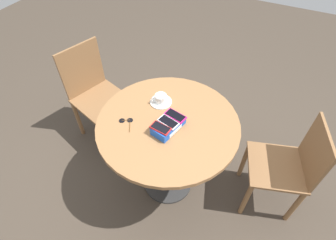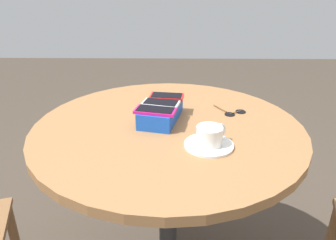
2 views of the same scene
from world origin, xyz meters
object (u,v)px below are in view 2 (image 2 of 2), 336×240
Objects in this scene: sunglasses at (233,112)px; phone_white at (161,103)px; round_table at (168,157)px; phone_red at (167,97)px; phone_box at (161,112)px; coffee_cup at (210,135)px; saucer at (209,145)px; phone_magenta at (155,110)px.

phone_white is at bearing -76.75° from sunglasses.
phone_red is at bearing -176.68° from round_table.
phone_box is 0.24m from coffee_cup.
saucer is (0.19, 0.15, -0.02)m from phone_box.
round_table is at bearing 3.32° from phone_red.
phone_red is 0.26m from sunglasses.
phone_red is 0.86× the size of saucer.
phone_box is 1.61× the size of phone_magenta.
round_table is 6.65× the size of phone_white.
round_table is 0.23m from saucer.
phone_white is at bearing -16.75° from phone_red.
round_table is at bearing 28.06° from phone_white.
coffee_cup reaches higher than sunglasses.
phone_box is at bearing 166.53° from phone_magenta.
phone_white is at bearing -141.97° from saucer.
phone_magenta is at bearing -15.09° from phone_red.
saucer is at bearing 27.09° from phone_red.
sunglasses is (-0.26, 0.12, -0.00)m from saucer.
coffee_cup is (0.14, 0.13, 0.16)m from round_table.
phone_white is 0.28m from sunglasses.
sunglasses is (0.00, 0.25, -0.06)m from phone_red.
phone_red is 0.92× the size of phone_white.
phone_magenta reaches higher than sunglasses.
phone_white is 0.93× the size of saucer.
saucer is 0.28m from sunglasses.
phone_magenta is 0.32m from sunglasses.
round_table is 0.19m from phone_magenta.
phone_red is 1.34× the size of coffee_cup.
sunglasses is at bearing 155.58° from saucer.
coffee_cup is at bearing 38.66° from phone_white.
phone_box is 0.08m from phone_magenta.
round_table is at bearing -65.19° from sunglasses.
sunglasses is at bearing 103.44° from phone_box.
phone_white is at bearing 166.54° from phone_magenta.
phone_red reaches higher than phone_box.
phone_magenta reaches higher than round_table.
round_table is 0.22m from phone_red.
phone_red reaches higher than round_table.
sunglasses is at bearing 89.68° from phone_red.
phone_box reaches higher than saucer.
phone_magenta is at bearing -127.18° from saucer.
round_table is 7.20× the size of phone_red.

